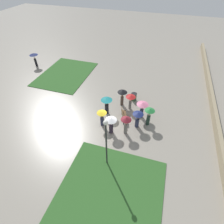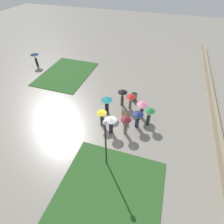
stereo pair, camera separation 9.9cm
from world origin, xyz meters
name	(u,v)px [view 2 (the right image)]	position (x,y,z in m)	size (l,w,h in m)	color
ground_plane	(113,123)	(0.00, 0.00, 0.00)	(90.00, 90.00, 0.00)	gray
lawn_patch_near	(104,210)	(-7.69, -1.78, 0.03)	(9.20, 7.08, 0.06)	#2D5B26
lawn_patch_far	(67,74)	(6.99, 8.99, 0.03)	(8.30, 6.26, 0.06)	#2D5B26
parapet_wall	(220,144)	(0.00, -9.40, 0.39)	(45.00, 0.35, 0.78)	gray
park_bench	(124,116)	(0.77, -0.83, 0.47)	(1.73, 1.00, 0.90)	brown
lamp_post	(106,139)	(-4.40, -0.83, 2.98)	(0.32, 0.32, 4.68)	#2D2D30
trash_bin	(134,97)	(4.12, -1.12, 0.44)	(0.65, 0.65, 0.87)	#335638
crowd_person_teal	(107,102)	(1.14, 1.05, 1.40)	(1.13, 1.13, 1.95)	black
crowd_person_pink	(142,107)	(1.63, -2.41, 1.36)	(1.14, 1.14, 1.84)	#282D47
crowd_person_red	(131,98)	(2.56, -1.04, 1.33)	(1.01, 1.01, 1.75)	slate
crowd_person_white	(111,122)	(-1.24, -0.17, 1.29)	(1.03, 1.03, 1.82)	#2D2333
crowd_person_black	(122,94)	(2.90, -0.08, 1.41)	(1.01, 1.01, 1.92)	#47382D
crowd_person_maroon	(126,122)	(-0.93, -1.43, 1.46)	(0.94, 0.94, 1.97)	slate
crowd_person_navy	(138,118)	(0.20, -2.26, 1.16)	(0.99, 0.99, 1.75)	#282D47
crowd_person_yellow	(102,116)	(-0.59, 0.93, 1.19)	(0.93, 0.93, 1.75)	#282D47
crowd_person_green	(149,114)	(0.77, -3.20, 1.36)	(0.93, 0.93, 2.00)	#1E3328
lone_walker_far_path	(35,56)	(7.81, 14.22, 1.48)	(1.16, 1.16, 1.93)	black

